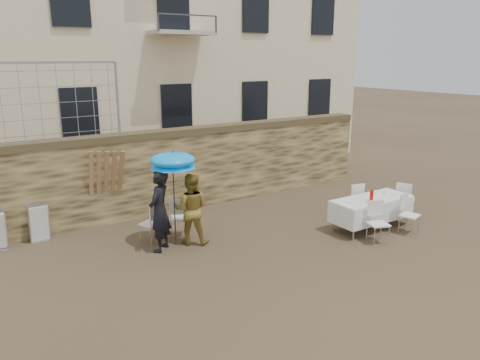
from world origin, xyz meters
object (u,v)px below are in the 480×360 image
man_suit (160,211)px  chair_stack_right (38,221)px  table_chair_back (353,200)px  couple_chair_left (151,222)px  umbrella (173,163)px  banquet_table (372,200)px  woman_dress (191,209)px  table_chair_front_right (410,214)px  couple_chair_right (179,217)px  soda_bottle (372,196)px  table_chair_front_left (378,223)px  table_chair_side (405,199)px

man_suit → chair_stack_right: (-2.13, 2.13, -0.45)m
table_chair_back → man_suit: bearing=2.4°
couple_chair_left → table_chair_back: size_ratio=1.00×
umbrella → banquet_table: size_ratio=0.96×
man_suit → woman_dress: man_suit is taller
umbrella → banquet_table: 4.96m
woman_dress → table_chair_front_right: bearing=-171.3°
couple_chair_left → table_chair_front_right: bearing=128.3°
couple_chair_right → chair_stack_right: bearing=-3.1°
woman_dress → couple_chair_right: 0.65m
couple_chair_left → banquet_table: 5.36m
umbrella → soda_bottle: bearing=-22.6°
couple_chair_right → table_chair_front_left: same height
man_suit → woman_dress: size_ratio=1.11×
soda_bottle → table_chair_side: size_ratio=0.27×
man_suit → couple_chair_right: (0.70, 0.55, -0.43)m
umbrella → table_chair_back: (4.72, -0.85, -1.42)m
woman_dress → couple_chair_left: bearing=-1.3°
man_suit → umbrella: (0.40, 0.10, 0.99)m
banquet_table → chair_stack_right: size_ratio=2.28×
man_suit → table_chair_back: 5.20m
couple_chair_left → soda_bottle: bearing=130.5°
soda_bottle → banquet_table: bearing=36.9°
soda_bottle → chair_stack_right: 7.87m
table_chair_front_right → chair_stack_right: table_chair_front_right is taller
banquet_table → table_chair_side: table_chair_side is taller
woman_dress → banquet_table: bearing=-165.4°
soda_bottle → table_chair_side: soda_bottle is taller
umbrella → table_chair_front_left: umbrella is taller
banquet_table → couple_chair_right: bearing=153.5°
man_suit → table_chair_back: size_ratio=1.90×
couple_chair_left → soda_bottle: soda_bottle is taller
table_chair_front_left → table_chair_back: same height
man_suit → woman_dress: 0.76m
umbrella → chair_stack_right: umbrella is taller
man_suit → woman_dress: bearing=136.4°
umbrella → table_chair_front_right: umbrella is taller
man_suit → couple_chair_right: bearing=174.6°
umbrella → table_chair_front_right: bearing=-25.6°
man_suit → table_chair_front_left: (4.32, -2.30, -0.43)m
man_suit → table_chair_front_left: man_suit is taller
couple_chair_right → man_suit: bearing=64.2°
umbrella → table_chair_front_right: 5.75m
couple_chair_right → table_chair_front_right: size_ratio=1.00×
table_chair_front_right → couple_chair_left: bearing=137.5°
woman_dress → umbrella: bearing=19.0°
couple_chair_left → table_chair_side: 6.63m
woman_dress → umbrella: (-0.35, 0.10, 1.08)m
table_chair_back → soda_bottle: bearing=78.0°
umbrella → table_chair_back: 5.01m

